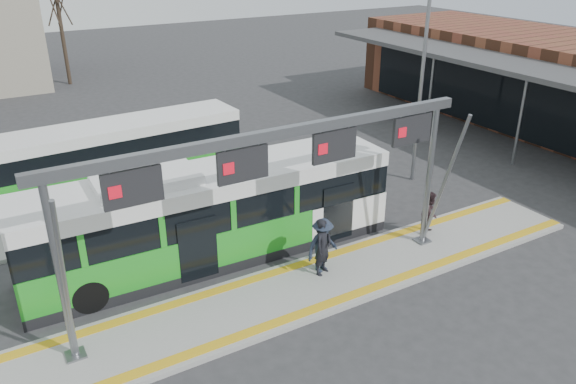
{
  "coord_description": "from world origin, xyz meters",
  "views": [
    {
      "loc": [
        -7.57,
        -12.46,
        10.08
      ],
      "look_at": [
        1.5,
        3.0,
        1.95
      ],
      "focal_mm": 35.0,
      "sensor_mm": 36.0,
      "label": 1
    }
  ],
  "objects_px": {
    "passenger_a": "(323,247)",
    "passenger_c": "(322,245)",
    "passenger_b": "(430,213)",
    "gantry": "(281,164)",
    "hero_bus": "(212,215)"
  },
  "relations": [
    {
      "from": "passenger_a",
      "to": "passenger_c",
      "type": "height_order",
      "value": "passenger_a"
    },
    {
      "from": "passenger_b",
      "to": "gantry",
      "type": "bearing_deg",
      "value": 160.15
    },
    {
      "from": "passenger_b",
      "to": "passenger_c",
      "type": "xyz_separation_m",
      "value": [
        -4.84,
        -0.19,
        0.13
      ]
    },
    {
      "from": "hero_bus",
      "to": "passenger_b",
      "type": "relative_size",
      "value": 7.83
    },
    {
      "from": "gantry",
      "to": "passenger_c",
      "type": "height_order",
      "value": "gantry"
    },
    {
      "from": "passenger_b",
      "to": "passenger_c",
      "type": "relative_size",
      "value": 0.86
    },
    {
      "from": "passenger_a",
      "to": "passenger_c",
      "type": "bearing_deg",
      "value": 39.46
    },
    {
      "from": "gantry",
      "to": "passenger_b",
      "type": "relative_size",
      "value": 8.05
    },
    {
      "from": "hero_bus",
      "to": "passenger_b",
      "type": "bearing_deg",
      "value": -18.52
    },
    {
      "from": "gantry",
      "to": "passenger_c",
      "type": "distance_m",
      "value": 3.63
    },
    {
      "from": "hero_bus",
      "to": "passenger_a",
      "type": "relative_size",
      "value": 6.58
    },
    {
      "from": "hero_bus",
      "to": "passenger_c",
      "type": "distance_m",
      "value": 3.89
    },
    {
      "from": "gantry",
      "to": "passenger_c",
      "type": "relative_size",
      "value": 6.95
    },
    {
      "from": "gantry",
      "to": "passenger_c",
      "type": "bearing_deg",
      "value": 8.49
    },
    {
      "from": "passenger_a",
      "to": "passenger_b",
      "type": "relative_size",
      "value": 1.19
    }
  ]
}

